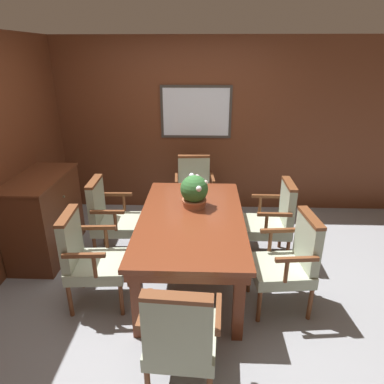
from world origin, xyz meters
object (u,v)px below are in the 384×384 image
(chair_right_far, at_px, (273,219))
(potted_plant, at_px, (194,191))
(chair_head_near, at_px, (181,335))
(chair_left_near, at_px, (89,257))
(chair_left_far, at_px, (110,216))
(chair_head_far, at_px, (194,189))
(sideboard_cabinet, at_px, (45,216))
(chair_right_near, at_px, (290,260))
(dining_table, at_px, (191,225))

(chair_right_far, xyz_separation_m, potted_plant, (-0.89, -0.20, 0.40))
(chair_head_near, bearing_deg, chair_left_near, -41.28)
(chair_left_far, bearing_deg, chair_head_far, -48.47)
(chair_head_far, relative_size, sideboard_cabinet, 0.87)
(chair_left_near, relative_size, potted_plant, 2.63)
(chair_head_near, relative_size, potted_plant, 2.63)
(chair_right_near, xyz_separation_m, chair_left_far, (-1.86, 0.82, 0.00))
(chair_head_near, relative_size, chair_head_far, 1.00)
(chair_right_far, relative_size, chair_left_far, 1.00)
(chair_head_near, bearing_deg, chair_right_far, -114.36)
(dining_table, bearing_deg, chair_left_near, -156.59)
(chair_right_near, distance_m, chair_head_far, 1.94)
(potted_plant, bearing_deg, chair_left_far, 168.90)
(chair_head_far, xyz_separation_m, chair_right_far, (0.92, -0.88, 0.00))
(potted_plant, height_order, sideboard_cabinet, potted_plant)
(chair_head_near, relative_size, chair_right_far, 1.00)
(chair_right_far, height_order, potted_plant, potted_plant)
(chair_right_far, xyz_separation_m, chair_left_far, (-1.86, -0.01, 0.00))
(chair_head_far, bearing_deg, chair_head_near, -94.86)
(chair_head_near, height_order, potted_plant, potted_plant)
(chair_left_near, xyz_separation_m, potted_plant, (0.95, 0.65, 0.40))
(chair_right_near, bearing_deg, potted_plant, -131.21)
(chair_right_near, relative_size, potted_plant, 2.63)
(chair_head_near, bearing_deg, chair_head_far, -86.63)
(chair_left_far, bearing_deg, chair_right_far, -91.57)
(chair_head_near, relative_size, chair_left_near, 1.00)
(chair_head_near, xyz_separation_m, chair_left_near, (-0.91, 0.91, 0.00))
(dining_table, relative_size, chair_head_near, 1.99)
(chair_head_far, bearing_deg, chair_left_far, -141.35)
(chair_head_far, height_order, chair_left_far, same)
(chair_head_near, xyz_separation_m, chair_right_near, (0.93, 0.92, 0.00))
(sideboard_cabinet, bearing_deg, chair_left_near, -46.71)
(chair_head_far, distance_m, chair_left_far, 1.29)
(chair_right_near, distance_m, chair_right_far, 0.83)
(chair_left_near, bearing_deg, potted_plant, -59.63)
(chair_right_near, xyz_separation_m, chair_head_far, (-0.92, 1.71, 0.00))
(chair_left_near, height_order, potted_plant, potted_plant)
(chair_left_far, bearing_deg, chair_left_near, 179.48)
(sideboard_cabinet, bearing_deg, potted_plant, -5.95)
(chair_right_near, distance_m, potted_plant, 1.16)
(chair_right_far, height_order, chair_left_far, same)
(chair_left_near, relative_size, chair_right_far, 1.00)
(chair_left_far, distance_m, sideboard_cabinet, 0.76)
(chair_left_near, relative_size, chair_left_far, 1.00)
(chair_head_far, distance_m, chair_left_near, 1.95)
(chair_left_far, distance_m, potted_plant, 1.07)
(dining_table, bearing_deg, chair_right_near, -23.34)
(chair_right_near, bearing_deg, chair_head_far, -157.43)
(chair_head_near, distance_m, chair_right_near, 1.31)
(chair_head_far, height_order, chair_right_far, same)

